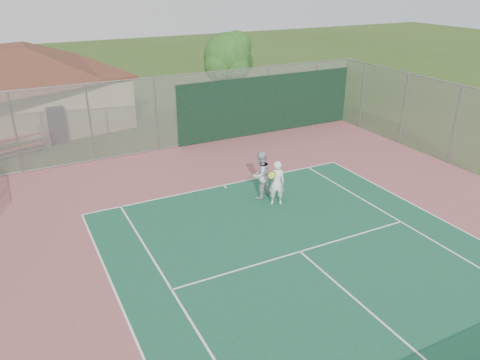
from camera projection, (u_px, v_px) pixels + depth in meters
name	position (u px, v px, depth m)	size (l,w,h in m)	color
back_fence	(217.00, 109.00, 23.05)	(20.08, 0.11, 3.53)	gray
side_fence_right	(404.00, 109.00, 22.66)	(0.08, 9.00, 3.50)	gray
clubhouse	(6.00, 81.00, 24.43)	(13.21, 9.95, 5.19)	tan
bleachers	(13.00, 141.00, 22.01)	(3.17, 2.33, 1.03)	#AC3C27
tree	(229.00, 59.00, 28.05)	(3.39, 3.22, 4.74)	#392515
player_white_front	(276.00, 183.00, 16.85)	(0.91, 0.70, 1.68)	white
player_grey_back	(260.00, 175.00, 17.36)	(1.05, 0.93, 1.81)	#B6B8BB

